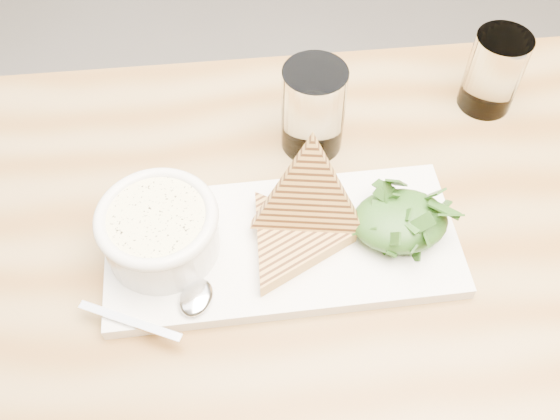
{
  "coord_description": "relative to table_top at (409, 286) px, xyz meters",
  "views": [
    {
      "loc": [
        -0.31,
        -0.45,
        1.36
      ],
      "look_at": [
        -0.25,
        -0.05,
        0.79
      ],
      "focal_mm": 40.0,
      "sensor_mm": 36.0,
      "label": 1
    }
  ],
  "objects": [
    {
      "name": "platter",
      "position": [
        -0.14,
        0.06,
        0.03
      ],
      "size": [
        0.41,
        0.19,
        0.02
      ],
      "primitive_type": "cube",
      "rotation": [
        0.0,
        0.0,
        -0.02
      ],
      "color": "white",
      "rests_on": "table_top"
    },
    {
      "name": "bowl_rim",
      "position": [
        -0.27,
        0.07,
        0.09
      ],
      "size": [
        0.13,
        0.13,
        0.01
      ],
      "primitive_type": "torus",
      "color": "white",
      "rests_on": "soup_bowl"
    },
    {
      "name": "table_leg_bl",
      "position": [
        -0.54,
        0.34,
        -0.37
      ],
      "size": [
        0.06,
        0.06,
        0.7
      ],
      "primitive_type": "cylinder",
      "color": "olive",
      "rests_on": "ground"
    },
    {
      "name": "salad_base",
      "position": [
        -0.01,
        0.05,
        0.06
      ],
      "size": [
        0.11,
        0.09,
        0.04
      ],
      "primitive_type": "ellipsoid",
      "color": "black",
      "rests_on": "platter"
    },
    {
      "name": "arugula_pile",
      "position": [
        -0.01,
        0.05,
        0.06
      ],
      "size": [
        0.11,
        0.1,
        0.05
      ],
      "primitive_type": null,
      "color": "#3C6F27",
      "rests_on": "platter"
    },
    {
      "name": "soup",
      "position": [
        -0.27,
        0.07,
        0.09
      ],
      "size": [
        0.11,
        0.11,
        0.01
      ],
      "primitive_type": "cylinder",
      "color": "#F5EBAA",
      "rests_on": "soup_bowl"
    },
    {
      "name": "sandwich_flat",
      "position": [
        -0.13,
        0.05,
        0.05
      ],
      "size": [
        0.2,
        0.2,
        0.02
      ],
      "primitive_type": null,
      "rotation": [
        0.0,
        0.0,
        0.45
      ],
      "color": "#B5833D",
      "rests_on": "platter"
    },
    {
      "name": "sandwich_lean",
      "position": [
        -0.11,
        0.08,
        0.09
      ],
      "size": [
        0.17,
        0.16,
        0.17
      ],
      "primitive_type": null,
      "rotation": [
        1.14,
        0.0,
        -0.2
      ],
      "color": "#B5833D",
      "rests_on": "sandwich_flat"
    },
    {
      "name": "glass_far",
      "position": [
        0.17,
        0.26,
        0.08
      ],
      "size": [
        0.07,
        0.07,
        0.11
      ],
      "primitive_type": "cylinder",
      "color": "white",
      "rests_on": "table_top"
    },
    {
      "name": "glass_near",
      "position": [
        -0.08,
        0.22,
        0.08
      ],
      "size": [
        0.08,
        0.08,
        0.12
      ],
      "primitive_type": "cylinder",
      "color": "white",
      "rests_on": "table_top"
    },
    {
      "name": "floor",
      "position": [
        0.11,
        0.12,
        -0.72
      ],
      "size": [
        6.0,
        6.0,
        0.0
      ],
      "primitive_type": "plane",
      "color": "slate",
      "rests_on": "ground"
    },
    {
      "name": "spoon_handle",
      "position": [
        -0.31,
        -0.02,
        0.04
      ],
      "size": [
        0.11,
        0.06,
        0.0
      ],
      "primitive_type": "cube",
      "rotation": [
        0.0,
        0.0,
        -0.48
      ],
      "color": "silver",
      "rests_on": "platter"
    },
    {
      "name": "table_top",
      "position": [
        0.0,
        0.0,
        0.0
      ],
      "size": [
        1.2,
        0.82,
        0.04
      ],
      "primitive_type": "cube",
      "rotation": [
        0.0,
        0.0,
        -0.03
      ],
      "color": "olive",
      "rests_on": "ground"
    },
    {
      "name": "spoon_bowl",
      "position": [
        -0.24,
        -0.0,
        0.04
      ],
      "size": [
        0.05,
        0.06,
        0.01
      ],
      "primitive_type": "ellipsoid",
      "rotation": [
        0.0,
        0.0,
        -0.48
      ],
      "color": "silver",
      "rests_on": "platter"
    },
    {
      "name": "soup_bowl",
      "position": [
        -0.27,
        0.07,
        0.06
      ],
      "size": [
        0.13,
        0.13,
        0.05
      ],
      "primitive_type": "cylinder",
      "color": "white",
      "rests_on": "platter"
    }
  ]
}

